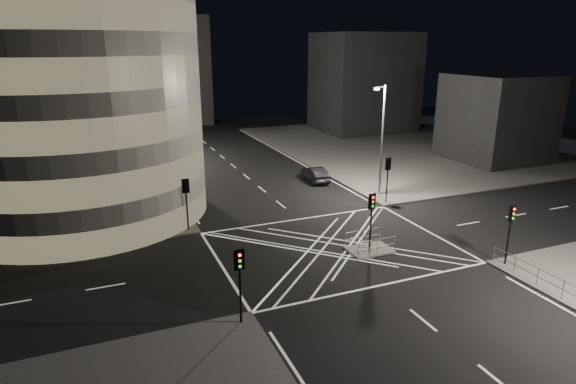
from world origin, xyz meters
name	(u,v)px	position (x,y,z in m)	size (l,w,h in m)	color
ground	(333,247)	(0.00, 0.00, 0.00)	(120.00, 120.00, 0.00)	black
sidewalk_far_right	(427,143)	(29.00, 27.00, 0.07)	(42.00, 42.00, 0.15)	#4B4946
central_island	(369,250)	(2.00, -1.50, 0.07)	(3.00, 2.00, 0.15)	slate
office_tower_curved	(2,56)	(-20.74, 18.74, 12.65)	(30.00, 29.00, 27.20)	gray
office_block_rear	(20,64)	(-22.00, 42.00, 11.15)	(24.00, 16.00, 22.00)	gray
building_right_far	(364,82)	(26.00, 40.00, 7.65)	(14.00, 12.00, 15.00)	black
building_right_near	(497,118)	(30.00, 16.00, 5.15)	(10.00, 10.00, 10.00)	black
building_far_end	(154,72)	(-4.00, 58.00, 9.00)	(18.00, 8.00, 18.00)	black
tree_a	(156,165)	(-10.50, 9.00, 4.87)	(3.77, 3.77, 6.91)	black
tree_b	(147,146)	(-10.50, 15.00, 5.13)	(4.35, 4.35, 7.49)	black
tree_c	(140,143)	(-10.50, 21.00, 4.32)	(3.73, 3.73, 6.33)	black
tree_d	(133,121)	(-10.50, 27.00, 5.53)	(5.75, 5.75, 8.69)	black
tree_e	(129,121)	(-10.50, 33.00, 4.64)	(4.56, 4.56, 7.12)	black
traffic_signal_fl	(186,195)	(-8.80, 6.80, 2.91)	(0.55, 0.22, 4.00)	black
traffic_signal_nl	(240,273)	(-8.80, -6.80, 2.91)	(0.55, 0.22, 4.00)	black
traffic_signal_fr	(388,172)	(8.80, 6.80, 2.91)	(0.55, 0.22, 4.00)	black
traffic_signal_nr	(511,223)	(8.80, -6.80, 2.91)	(0.55, 0.22, 4.00)	black
traffic_signal_island	(371,211)	(2.00, -1.50, 2.91)	(0.55, 0.22, 4.00)	black
street_lamp_left_near	(164,147)	(-9.44, 12.00, 5.54)	(1.25, 0.25, 10.00)	slate
street_lamp_left_far	(140,117)	(-9.44, 30.00, 5.54)	(1.25, 0.25, 10.00)	slate
street_lamp_right_far	(382,137)	(9.44, 9.00, 5.54)	(1.25, 0.25, 10.00)	slate
railing_island_south	(377,246)	(2.00, -2.40, 0.70)	(2.80, 0.06, 1.10)	slate
railing_island_north	(363,237)	(2.00, -0.60, 0.70)	(2.80, 0.06, 1.10)	slate
sedan	(315,174)	(6.02, 15.67, 0.74)	(1.58, 4.52, 1.49)	black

